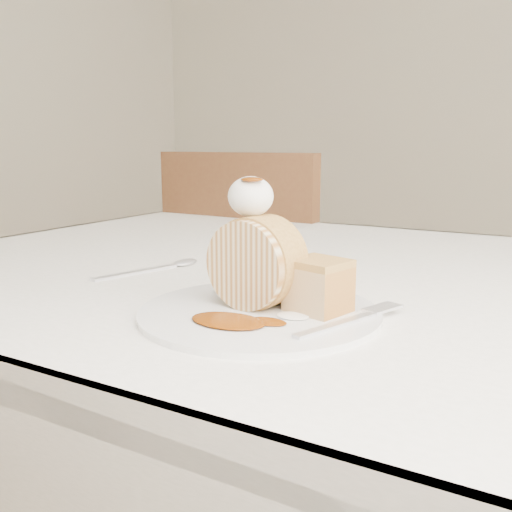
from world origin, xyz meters
The scene contains 10 objects.
table centered at (0.00, 0.20, 0.66)m, with size 1.40×0.90×0.75m.
chair_far centered at (-0.47, 0.74, 0.52)m, with size 0.43×0.43×0.90m.
plate centered at (-0.03, -0.03, 0.75)m, with size 0.25×0.25×0.01m, color white.
roulade_slice centered at (-0.04, -0.02, 0.80)m, with size 0.09×0.09×0.05m, color beige.
cake_chunk centered at (0.03, -0.01, 0.78)m, with size 0.06×0.05×0.05m, color #B88D45.
whipped_cream centered at (-0.05, -0.01, 0.87)m, with size 0.05×0.05×0.04m, color white.
caramel_drizzle centered at (-0.04, -0.02, 0.89)m, with size 0.02×0.02×0.01m, color #692B04.
caramel_pool centered at (-0.03, -0.09, 0.76)m, with size 0.08×0.05×0.00m, color #692B04, non-canonical shape.
fork centered at (0.06, -0.05, 0.76)m, with size 0.02×0.15×0.00m, color silver.
spoon centered at (-0.27, 0.05, 0.75)m, with size 0.02×0.16×0.00m, color silver.
Camera 1 is at (0.25, -0.53, 0.93)m, focal length 40.00 mm.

